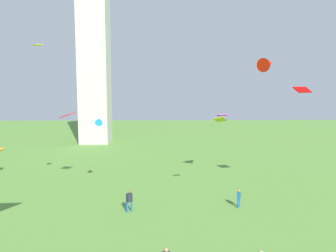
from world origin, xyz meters
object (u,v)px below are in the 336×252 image
(person_3, at_px, (129,200))
(kite_flying_0, at_px, (99,121))
(kite_flying_7, at_px, (223,115))
(monument_obelisk, at_px, (93,18))
(kite_flying_4, at_px, (302,90))
(kite_flying_8, at_px, (67,115))
(kite_flying_5, at_px, (38,45))
(kite_flying_3, at_px, (220,119))
(person_1, at_px, (239,197))
(kite_flying_1, at_px, (268,64))

(person_3, distance_m, kite_flying_0, 8.76)
(kite_flying_7, bearing_deg, monument_obelisk, 106.21)
(monument_obelisk, relative_size, kite_flying_4, 31.50)
(monument_obelisk, height_order, kite_flying_8, monument_obelisk)
(kite_flying_0, relative_size, kite_flying_8, 0.76)
(person_3, relative_size, kite_flying_7, 1.75)
(kite_flying_0, bearing_deg, kite_flying_5, 31.88)
(kite_flying_4, distance_m, kite_flying_5, 24.05)
(monument_obelisk, height_order, kite_flying_3, monument_obelisk)
(monument_obelisk, relative_size, kite_flying_0, 39.98)
(kite_flying_7, distance_m, kite_flying_8, 15.78)
(monument_obelisk, relative_size, kite_flying_3, 34.39)
(kite_flying_3, bearing_deg, kite_flying_0, 56.20)
(monument_obelisk, distance_m, kite_flying_3, 40.03)
(kite_flying_3, xyz_separation_m, kite_flying_4, (6.41, -6.23, 3.27))
(kite_flying_5, relative_size, kite_flying_7, 1.04)
(kite_flying_5, bearing_deg, kite_flying_7, 52.40)
(person_3, relative_size, kite_flying_3, 1.20)
(person_1, bearing_deg, person_3, 127.95)
(kite_flying_1, relative_size, kite_flying_8, 1.42)
(kite_flying_0, bearing_deg, kite_flying_4, 166.47)
(person_3, bearing_deg, kite_flying_0, -90.43)
(kite_flying_7, bearing_deg, kite_flying_3, 67.27)
(kite_flying_8, bearing_deg, person_1, 8.70)
(person_1, xyz_separation_m, kite_flying_4, (6.58, 2.70, 9.44))
(person_1, distance_m, kite_flying_7, 7.32)
(kite_flying_3, relative_size, kite_flying_5, 1.40)
(monument_obelisk, bearing_deg, kite_flying_5, -84.34)
(kite_flying_1, height_order, kite_flying_4, kite_flying_1)
(person_1, xyz_separation_m, kite_flying_7, (-1.34, 1.01, 7.13))
(kite_flying_3, bearing_deg, kite_flying_1, 156.29)
(monument_obelisk, height_order, kite_flying_5, monument_obelisk)
(person_1, height_order, kite_flying_7, kite_flying_7)
(kite_flying_0, height_order, kite_flying_3, kite_flying_0)
(kite_flying_1, distance_m, kite_flying_8, 20.61)
(person_3, xyz_separation_m, kite_flying_3, (9.65, 9.64, 6.04))
(kite_flying_0, xyz_separation_m, kite_flying_1, (16.34, -1.08, 5.48))
(kite_flying_8, bearing_deg, kite_flying_4, 20.31)
(person_1, distance_m, kite_flying_4, 11.82)
(monument_obelisk, distance_m, person_1, 49.55)
(kite_flying_3, height_order, kite_flying_7, kite_flying_7)
(person_1, relative_size, kite_flying_7, 1.52)
(kite_flying_1, bearing_deg, person_3, 64.81)
(kite_flying_7, bearing_deg, kite_flying_0, 152.21)
(monument_obelisk, bearing_deg, kite_flying_7, -61.84)
(kite_flying_1, height_order, kite_flying_7, kite_flying_1)
(person_1, height_order, kite_flying_0, kite_flying_0)
(kite_flying_0, relative_size, kite_flying_4, 0.79)
(kite_flying_3, bearing_deg, person_3, 81.72)
(kite_flying_0, bearing_deg, person_1, 152.76)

